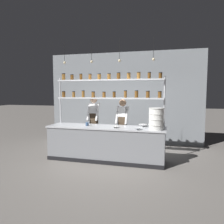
{
  "coord_description": "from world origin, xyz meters",
  "views": [
    {
      "loc": [
        1.66,
        -5.52,
        1.85
      ],
      "look_at": [
        0.12,
        0.2,
        1.29
      ],
      "focal_mm": 35.0,
      "sensor_mm": 36.0,
      "label": 1
    }
  ],
  "objects_px": {
    "container_stack": "(156,119)",
    "prep_bowl_center_back": "(115,127)",
    "serving_cup_front": "(87,124)",
    "spice_shelf_unit": "(109,90)",
    "prep_bowl_center_front": "(143,125)",
    "chef_left": "(94,119)",
    "prep_bowl_near_left": "(138,129)",
    "chef_center": "(123,123)"
  },
  "relations": [
    {
      "from": "container_stack",
      "to": "prep_bowl_center_back",
      "type": "xyz_separation_m",
      "value": [
        -1.02,
        0.0,
        -0.24
      ]
    },
    {
      "from": "container_stack",
      "to": "serving_cup_front",
      "type": "distance_m",
      "value": 1.88
    },
    {
      "from": "spice_shelf_unit",
      "to": "container_stack",
      "type": "xyz_separation_m",
      "value": [
        1.33,
        -0.51,
        -0.7
      ]
    },
    {
      "from": "container_stack",
      "to": "prep_bowl_center_front",
      "type": "bearing_deg",
      "value": 132.71
    },
    {
      "from": "spice_shelf_unit",
      "to": "prep_bowl_center_front",
      "type": "xyz_separation_m",
      "value": [
        0.95,
        -0.1,
        -0.93
      ]
    },
    {
      "from": "container_stack",
      "to": "prep_bowl_center_front",
      "type": "distance_m",
      "value": 0.6
    },
    {
      "from": "serving_cup_front",
      "to": "prep_bowl_center_front",
      "type": "bearing_deg",
      "value": 8.58
    },
    {
      "from": "prep_bowl_center_back",
      "to": "serving_cup_front",
      "type": "distance_m",
      "value": 0.86
    },
    {
      "from": "chef_left",
      "to": "container_stack",
      "type": "distance_m",
      "value": 2.18
    },
    {
      "from": "chef_left",
      "to": "serving_cup_front",
      "type": "xyz_separation_m",
      "value": [
        0.08,
        -0.78,
        -0.03
      ]
    },
    {
      "from": "spice_shelf_unit",
      "to": "container_stack",
      "type": "bearing_deg",
      "value": -20.87
    },
    {
      "from": "prep_bowl_near_left",
      "to": "serving_cup_front",
      "type": "relative_size",
      "value": 2.07
    },
    {
      "from": "prep_bowl_center_front",
      "to": "serving_cup_front",
      "type": "distance_m",
      "value": 1.51
    },
    {
      "from": "prep_bowl_near_left",
      "to": "chef_center",
      "type": "bearing_deg",
      "value": 122.3
    },
    {
      "from": "chef_center",
      "to": "prep_bowl_near_left",
      "type": "xyz_separation_m",
      "value": [
        0.58,
        -0.92,
        0.01
      ]
    },
    {
      "from": "chef_left",
      "to": "serving_cup_front",
      "type": "distance_m",
      "value": 0.78
    },
    {
      "from": "chef_left",
      "to": "container_stack",
      "type": "relative_size",
      "value": 3.21
    },
    {
      "from": "prep_bowl_center_front",
      "to": "serving_cup_front",
      "type": "xyz_separation_m",
      "value": [
        -1.49,
        -0.22,
        0.01
      ]
    },
    {
      "from": "prep_bowl_center_front",
      "to": "prep_bowl_center_back",
      "type": "relative_size",
      "value": 1.28
    },
    {
      "from": "prep_bowl_center_front",
      "to": "chef_left",
      "type": "bearing_deg",
      "value": 160.7
    },
    {
      "from": "chef_left",
      "to": "chef_center",
      "type": "height_order",
      "value": "chef_left"
    },
    {
      "from": "spice_shelf_unit",
      "to": "chef_left",
      "type": "xyz_separation_m",
      "value": [
        -0.62,
        0.45,
        -0.89
      ]
    },
    {
      "from": "chef_left",
      "to": "spice_shelf_unit",
      "type": "bearing_deg",
      "value": -31.26
    },
    {
      "from": "spice_shelf_unit",
      "to": "chef_left",
      "type": "height_order",
      "value": "spice_shelf_unit"
    },
    {
      "from": "container_stack",
      "to": "serving_cup_front",
      "type": "xyz_separation_m",
      "value": [
        -1.86,
        0.18,
        -0.22
      ]
    },
    {
      "from": "spice_shelf_unit",
      "to": "prep_bowl_center_back",
      "type": "xyz_separation_m",
      "value": [
        0.31,
        -0.5,
        -0.94
      ]
    },
    {
      "from": "container_stack",
      "to": "spice_shelf_unit",
      "type": "bearing_deg",
      "value": 159.13
    },
    {
      "from": "chef_left",
      "to": "prep_bowl_center_back",
      "type": "height_order",
      "value": "chef_left"
    },
    {
      "from": "chef_left",
      "to": "serving_cup_front",
      "type": "relative_size",
      "value": 19.1
    },
    {
      "from": "spice_shelf_unit",
      "to": "chef_left",
      "type": "bearing_deg",
      "value": 144.01
    },
    {
      "from": "spice_shelf_unit",
      "to": "prep_bowl_near_left",
      "type": "bearing_deg",
      "value": -34.47
    },
    {
      "from": "spice_shelf_unit",
      "to": "prep_bowl_near_left",
      "type": "relative_size",
      "value": 16.34
    },
    {
      "from": "container_stack",
      "to": "prep_bowl_near_left",
      "type": "bearing_deg",
      "value": -165.4
    },
    {
      "from": "spice_shelf_unit",
      "to": "chef_center",
      "type": "xyz_separation_m",
      "value": [
        0.32,
        0.3,
        -0.95
      ]
    },
    {
      "from": "container_stack",
      "to": "chef_center",
      "type": "bearing_deg",
      "value": 141.31
    },
    {
      "from": "prep_bowl_near_left",
      "to": "prep_bowl_center_back",
      "type": "height_order",
      "value": "prep_bowl_near_left"
    },
    {
      "from": "spice_shelf_unit",
      "to": "serving_cup_front",
      "type": "bearing_deg",
      "value": -148.55
    },
    {
      "from": "chef_center",
      "to": "prep_bowl_center_front",
      "type": "relative_size",
      "value": 7.11
    },
    {
      "from": "prep_bowl_center_front",
      "to": "prep_bowl_near_left",
      "type": "bearing_deg",
      "value": -96.02
    },
    {
      "from": "chef_center",
      "to": "serving_cup_front",
      "type": "bearing_deg",
      "value": -136.46
    },
    {
      "from": "prep_bowl_center_front",
      "to": "prep_bowl_center_back",
      "type": "distance_m",
      "value": 0.76
    },
    {
      "from": "chef_left",
      "to": "chef_center",
      "type": "distance_m",
      "value": 0.95
    }
  ]
}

